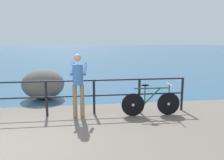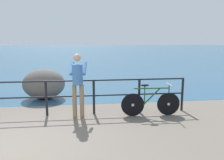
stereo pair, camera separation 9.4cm
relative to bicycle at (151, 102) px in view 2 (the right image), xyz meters
The scene contains 6 objects.
ground_plane 18.66m from the bicycle, 101.21° to the left, with size 120.00×120.00×0.10m, color #6B6056.
sea_surface 46.50m from the bicycle, 94.48° to the left, with size 120.00×90.00×0.01m, color #2D5675.
promenade_railing 3.65m from the bicycle, behind, with size 9.50×0.07×1.02m.
bicycle is the anchor object (origin of this frame).
person_at_railing 2.14m from the bicycle, behind, with size 0.48×0.65×1.78m.
breakwater_boulder_main 4.10m from the bicycle, 145.18° to the left, with size 1.52×1.29×1.11m.
Camera 2 is at (1.79, -4.30, 2.14)m, focal length 35.92 mm.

